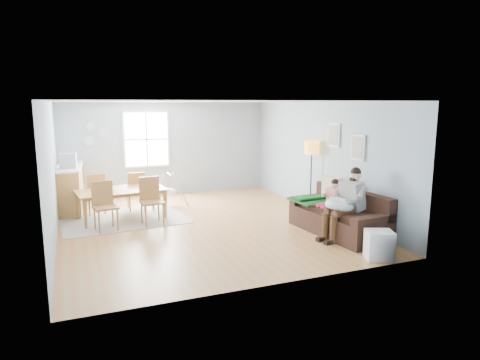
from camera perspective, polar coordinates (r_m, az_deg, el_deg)
name	(u,v)px	position (r m, az deg, el deg)	size (l,w,h in m)	color
room	(201,115)	(9.26, -5.26, 8.66)	(8.40, 9.40, 3.90)	#AD683D
window	(146,139)	(12.55, -12.37, 5.32)	(1.32, 0.08, 1.62)	silver
pictures	(345,141)	(9.66, 13.87, 5.07)	(0.05, 1.34, 0.74)	silver
wall_plates	(94,134)	(12.39, -18.85, 5.79)	(0.67, 0.02, 0.66)	#A4BFC5
sofa	(340,218)	(9.12, 13.24, -4.97)	(1.14, 2.29, 0.90)	black
green_throw	(316,200)	(9.57, 10.07, -2.60)	(1.01, 0.81, 0.04)	#124F23
beige_pillow	(332,189)	(9.59, 12.20, -1.16)	(0.15, 0.53, 0.53)	beige
father	(346,201)	(8.69, 13.99, -2.73)	(1.04, 0.56, 1.42)	gray
nursing_pillow	(339,205)	(8.61, 13.11, -3.31)	(0.56, 0.56, 0.15)	#C6E2F7
infant	(338,201)	(8.61, 12.94, -2.70)	(0.26, 0.39, 0.14)	silver
toddler	(331,196)	(9.13, 12.08, -2.10)	(0.58, 0.36, 0.87)	silver
floor_lamp	(312,154)	(10.53, 9.53, 3.50)	(0.36, 0.36, 1.77)	black
storage_cube	(379,245)	(7.85, 18.01, -8.24)	(0.56, 0.54, 0.50)	silver
rug	(123,219)	(10.38, -15.33, -5.00)	(2.77, 2.10, 0.01)	#9E9990
dining_table	(122,204)	(10.30, -15.42, -3.16)	(1.99, 1.11, 0.70)	#956231
chair_sw	(104,202)	(9.51, -17.67, -2.83)	(0.54, 0.54, 1.04)	#945A33
chair_se	(151,197)	(9.71, -11.81, -2.23)	(0.51, 0.51, 1.05)	#945A33
chair_nw	(95,191)	(10.84, -18.71, -1.44)	(0.54, 0.54, 1.01)	#945A33
chair_ne	(136,188)	(11.01, -13.67, -1.10)	(0.45, 0.45, 0.98)	#945A33
counter	(70,188)	(11.57, -21.67, -0.96)	(0.74, 2.05, 1.12)	#956231
monitor	(68,161)	(11.08, -21.97, 2.40)	(0.41, 0.39, 0.35)	#A1A1A5
baby_swing	(170,191)	(11.40, -9.35, -1.50)	(0.85, 0.86, 0.84)	#A1A1A5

